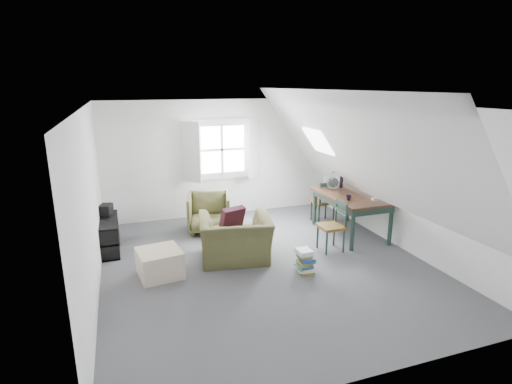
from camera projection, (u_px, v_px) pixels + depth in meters
name	position (u px, v px, depth m)	size (l,w,h in m)	color
floor	(265.00, 264.00, 6.43)	(5.50, 5.50, 0.00)	#4C4C50
ceiling	(266.00, 106.00, 5.77)	(5.50, 5.50, 0.00)	white
wall_back	(222.00, 158.00, 8.61)	(5.00, 5.00, 0.00)	white
wall_front	(372.00, 263.00, 3.59)	(5.00, 5.00, 0.00)	white
wall_left	(90.00, 205.00, 5.31)	(5.50, 5.50, 0.00)	white
wall_right	(401.00, 177.00, 6.89)	(5.50, 5.50, 0.00)	white
slope_left	(160.00, 162.00, 5.48)	(5.50, 5.50, 0.00)	white
slope_right	(356.00, 150.00, 6.45)	(5.50, 5.50, 0.00)	white
dormer_window	(222.00, 150.00, 8.49)	(1.71, 0.35, 1.30)	white
skylight	(318.00, 141.00, 7.64)	(0.55, 0.75, 0.04)	white
armchair_near	(235.00, 259.00, 6.60)	(1.14, 0.99, 0.74)	#4A4B29
armchair_far	(210.00, 230.00, 7.90)	(0.80, 0.82, 0.75)	#4A4B29
throw_pillow	(232.00, 219.00, 6.56)	(0.40, 0.11, 0.40)	#380F1F
ottoman	(160.00, 263.00, 5.99)	(0.61, 0.61, 0.41)	#C7B29B
dining_table	(351.00, 200.00, 7.54)	(0.95, 1.58, 0.79)	#321B10
demijohn	(333.00, 183.00, 7.84)	(0.24, 0.24, 0.34)	silver
vase_twigs	(341.00, 181.00, 8.02)	(0.07, 0.08, 0.56)	black
cup	(348.00, 200.00, 7.16)	(0.10, 0.10, 0.09)	black
paper_box	(375.00, 199.00, 7.16)	(0.11, 0.07, 0.04)	white
dining_chair_far	(324.00, 201.00, 8.24)	(0.42, 0.42, 0.90)	brown
dining_chair_near	(333.00, 225.00, 6.87)	(0.41, 0.41, 0.86)	brown
media_shelf	(108.00, 237.00, 6.90)	(0.36, 1.08, 0.55)	black
electronics_box	(106.00, 210.00, 7.06)	(0.19, 0.26, 0.21)	black
magazine_stack	(305.00, 261.00, 6.11)	(0.27, 0.32, 0.36)	#B29933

